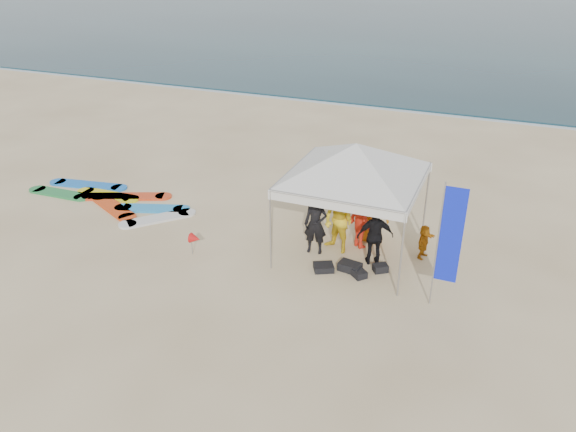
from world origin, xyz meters
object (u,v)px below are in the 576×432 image
(feather_flag, at_px, (449,237))
(surfboard_spread, at_px, (114,200))
(person_yellow, at_px, (339,221))
(canopy_tent, at_px, (357,144))
(person_black_b, at_px, (375,236))
(person_orange_b, at_px, (372,209))
(person_black_a, at_px, (316,224))
(person_seated, at_px, (424,242))
(marker_pennant, at_px, (195,239))
(person_orange_a, at_px, (362,221))

(feather_flag, relative_size, surfboard_spread, 0.53)
(person_yellow, bearing_deg, canopy_tent, 44.42)
(person_black_b, bearing_deg, person_yellow, -37.96)
(person_orange_b, relative_size, feather_flag, 0.63)
(person_black_a, height_order, person_black_b, person_black_a)
(person_yellow, bearing_deg, person_seated, 37.01)
(person_yellow, bearing_deg, person_orange_b, 76.13)
(canopy_tent, height_order, marker_pennant, canopy_tent)
(person_orange_a, height_order, person_orange_b, person_orange_b)
(feather_flag, bearing_deg, person_black_b, 146.01)
(person_orange_a, xyz_separation_m, canopy_tent, (-0.19, -0.33, 2.29))
(person_yellow, xyz_separation_m, person_seated, (2.22, 0.52, -0.43))
(canopy_tent, relative_size, marker_pennant, 7.31)
(person_yellow, xyz_separation_m, canopy_tent, (0.34, 0.13, 2.16))
(marker_pennant, distance_m, surfboard_spread, 4.76)
(person_black_a, relative_size, person_seated, 1.80)
(person_black_a, height_order, person_seated, person_black_a)
(marker_pennant, bearing_deg, person_yellow, 25.87)
(person_orange_b, xyz_separation_m, canopy_tent, (-0.34, -0.75, 2.09))
(person_orange_a, bearing_deg, person_black_a, 71.90)
(person_black_a, height_order, canopy_tent, canopy_tent)
(canopy_tent, height_order, feather_flag, canopy_tent)
(person_seated, bearing_deg, person_orange_a, 106.63)
(person_black_a, xyz_separation_m, feather_flag, (3.53, -1.26, 0.96))
(canopy_tent, bearing_deg, feather_flag, -32.56)
(person_yellow, xyz_separation_m, person_black_b, (1.08, -0.27, -0.10))
(person_black_b, xyz_separation_m, person_orange_b, (-0.40, 1.15, 0.17))
(person_black_a, distance_m, person_black_b, 1.62)
(feather_flag, distance_m, surfboard_spread, 11.02)
(person_black_a, bearing_deg, marker_pennant, -162.40)
(marker_pennant, height_order, surfboard_spread, marker_pennant)
(person_black_b, height_order, feather_flag, feather_flag)
(person_black_b, bearing_deg, feather_flag, 122.35)
(person_black_a, bearing_deg, surfboard_spread, 167.19)
(person_orange_a, relative_size, surfboard_spread, 0.27)
(person_black_b, xyz_separation_m, person_seated, (1.14, 0.79, -0.33))
(person_black_b, relative_size, feather_flag, 0.52)
(person_yellow, distance_m, surfboard_spread, 7.78)
(person_orange_a, distance_m, person_orange_b, 0.49)
(person_yellow, height_order, canopy_tent, canopy_tent)
(person_orange_b, bearing_deg, person_black_a, 54.45)
(person_black_a, bearing_deg, person_orange_b, 36.24)
(person_yellow, relative_size, person_black_b, 1.13)
(person_yellow, xyz_separation_m, feather_flag, (2.99, -1.56, 0.90))
(person_seated, bearing_deg, surfboard_spread, 105.46)
(canopy_tent, distance_m, marker_pennant, 4.91)
(person_black_b, distance_m, canopy_tent, 2.41)
(marker_pennant, bearing_deg, feather_flag, 0.96)
(person_yellow, bearing_deg, person_black_b, 9.58)
(person_black_a, height_order, marker_pennant, person_black_a)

